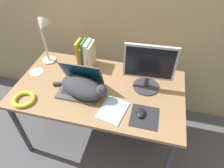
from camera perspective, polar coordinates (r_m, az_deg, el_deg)
The scene contains 11 objects.
desk at distance 1.70m, azimuth -3.66°, elevation -2.62°, with size 1.38×0.77×0.71m.
laptop at distance 1.62m, azimuth -8.93°, elevation -0.28°, with size 0.33×0.25×0.25m.
cat at distance 1.56m, azimuth -8.38°, elevation -0.95°, with size 0.48×0.31×0.15m.
external_monitor at distance 1.54m, azimuth 10.50°, elevation 4.65°, with size 0.39×0.21×0.40m.
mousepad at distance 1.46m, azimuth 9.26°, elevation -9.22°, with size 0.20×0.21×0.00m.
computer_mouse at distance 1.46m, azimuth 8.25°, elevation -8.13°, with size 0.06×0.10×0.03m.
book_row at distance 1.82m, azimuth -7.44°, elevation 8.40°, with size 0.14×0.17×0.25m.
desk_lamp at distance 1.83m, azimuth -18.88°, elevation 13.44°, with size 0.17×0.17×0.46m.
cable_coil at distance 1.68m, azimuth -23.90°, elevation -4.00°, with size 0.18×0.18×0.03m.
notepad at distance 1.48m, azimuth 0.27°, elevation -7.47°, with size 0.22×0.26×0.01m.
cd_disc at distance 1.92m, azimuth -20.81°, elevation 3.27°, with size 0.12×0.12×0.00m.
Camera 1 is at (0.39, -0.74, 1.85)m, focal length 32.00 mm.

